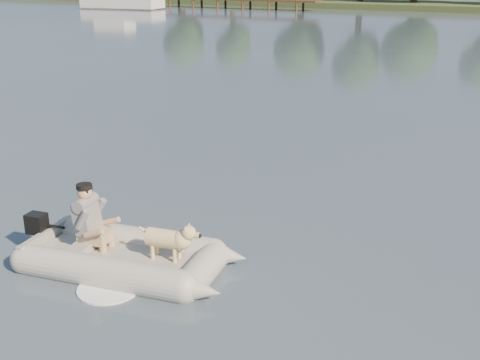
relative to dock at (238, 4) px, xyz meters
The scene contains 6 objects.
water 58.14m from the dock, 63.43° to the right, with size 160.00×160.00×0.00m, color slate.
dock is the anchor object (origin of this frame).
dinghy 57.87m from the dock, 63.45° to the right, with size 4.24×2.94×1.25m, color #A6A6A1, non-canonical shape.
man 57.64m from the dock, 64.03° to the right, with size 0.65×0.56×0.97m, color slate, non-canonical shape.
dog 58.01m from the dock, 62.89° to the right, with size 0.84×0.30×0.56m, color #D5B17A, non-canonical shape.
outboard_motor 57.43m from the dock, 64.87° to the right, with size 0.37×0.26×0.71m, color black, non-canonical shape.
Camera 1 is at (4.87, -5.80, 4.02)m, focal length 45.00 mm.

